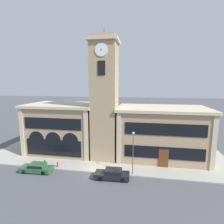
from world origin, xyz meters
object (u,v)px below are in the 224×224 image
street_lamp (133,147)px  fire_hydrant (57,164)px  parked_car_near (37,167)px  bollard (45,163)px  parked_car_mid (112,174)px

street_lamp → fire_hydrant: (-11.80, 0.05, -3.66)m
parked_car_near → bollard: 1.69m
bollard → fire_hydrant: size_ratio=1.22×
fire_hydrant → bollard: bearing=-178.3°
bollard → street_lamp: bearing=0.1°
street_lamp → bollard: bearing=-179.9°
street_lamp → parked_car_mid: bearing=-148.4°
parked_car_near → parked_car_mid: bearing=177.3°
street_lamp → bollard: street_lamp is taller
bollard → fire_hydrant: bearing=1.7°
street_lamp → bollard: (-13.87, -0.02, -3.56)m
parked_car_near → street_lamp: bearing=-176.0°
parked_car_mid → street_lamp: street_lamp is taller
parked_car_near → parked_car_mid: 11.55m
fire_hydrant → street_lamp: bearing=-0.2°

